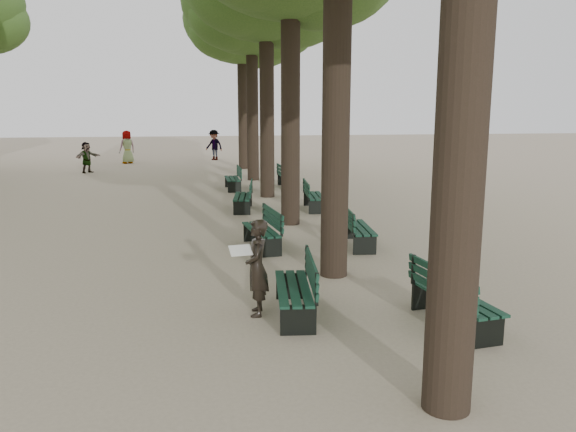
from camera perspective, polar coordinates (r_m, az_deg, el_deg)
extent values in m
plane|color=tan|center=(7.97, -0.73, -12.72)|extent=(120.00, 120.00, 0.00)
cylinder|color=#33261C|center=(5.86, 17.64, 15.85)|extent=(0.52, 0.52, 7.50)
cylinder|color=#33261C|center=(10.56, 4.97, 13.87)|extent=(0.52, 0.52, 7.50)
cylinder|color=#33261C|center=(15.45, 0.25, 12.95)|extent=(0.52, 0.52, 7.50)
cylinder|color=#33261C|center=(20.40, -2.17, 12.44)|extent=(0.52, 0.52, 7.50)
cylinder|color=#33261C|center=(25.36, -3.64, 12.12)|extent=(0.52, 0.52, 7.50)
ellipsoid|color=#30551D|center=(25.76, -3.75, 20.93)|extent=(6.00, 6.00, 4.50)
cylinder|color=#33261C|center=(30.34, -4.63, 11.90)|extent=(0.52, 0.52, 7.50)
ellipsoid|color=#30551D|center=(30.67, -4.75, 19.29)|extent=(6.00, 6.00, 4.50)
cube|color=black|center=(8.86, 0.54, -8.69)|extent=(0.71, 1.85, 0.45)
cube|color=black|center=(8.78, 0.54, -7.31)|extent=(0.73, 1.85, 0.04)
cube|color=black|center=(8.73, 2.39, -5.58)|extent=(0.23, 1.79, 0.40)
cube|color=black|center=(12.97, -2.77, -2.36)|extent=(0.73, 1.85, 0.45)
cube|color=black|center=(12.92, -2.78, -1.39)|extent=(0.75, 1.85, 0.04)
cube|color=black|center=(12.93, -1.59, -0.15)|extent=(0.26, 1.79, 0.40)
cube|color=black|center=(17.86, -4.66, 1.28)|extent=(0.75, 1.85, 0.45)
cube|color=black|center=(17.83, -4.67, 1.99)|extent=(0.77, 1.85, 0.04)
cube|color=black|center=(17.78, -3.78, 2.86)|extent=(0.27, 1.79, 0.40)
cube|color=black|center=(22.49, -5.67, 3.24)|extent=(0.54, 1.81, 0.45)
cube|color=black|center=(22.46, -5.68, 3.81)|extent=(0.56, 1.81, 0.04)
cube|color=black|center=(22.45, -4.98, 4.51)|extent=(0.06, 1.80, 0.40)
cube|color=black|center=(8.81, 16.63, -9.29)|extent=(0.75, 1.85, 0.45)
cube|color=black|center=(8.73, 16.71, -7.90)|extent=(0.77, 1.85, 0.04)
cube|color=black|center=(8.50, 15.23, -6.42)|extent=(0.27, 1.79, 0.40)
cube|color=black|center=(13.28, 7.21, -2.12)|extent=(0.69, 1.84, 0.45)
cube|color=black|center=(13.24, 7.23, -1.17)|extent=(0.71, 1.84, 0.04)
cube|color=black|center=(13.13, 6.06, -0.04)|extent=(0.21, 1.80, 0.40)
cube|color=black|center=(17.96, 2.74, 1.36)|extent=(0.68, 1.84, 0.45)
cube|color=black|center=(17.93, 2.75, 2.07)|extent=(0.70, 1.84, 0.04)
cube|color=black|center=(17.86, 1.86, 2.91)|extent=(0.21, 1.80, 0.40)
cube|color=black|center=(23.03, 0.01, 3.47)|extent=(0.60, 1.82, 0.45)
cube|color=black|center=(23.00, 0.01, 4.03)|extent=(0.62, 1.82, 0.04)
cube|color=black|center=(22.92, -0.68, 4.68)|extent=(0.13, 1.80, 0.40)
imported|color=black|center=(8.75, -3.17, -5.27)|extent=(0.36, 0.63, 1.52)
cube|color=white|center=(8.65, -4.83, -3.50)|extent=(0.37, 0.29, 0.12)
imported|color=#262628|center=(34.49, -16.02, 6.75)|extent=(1.00, 0.84, 1.93)
imported|color=#262628|center=(30.04, -19.78, 5.63)|extent=(1.18, 1.29, 1.55)
imported|color=#262628|center=(35.74, -7.51, 7.17)|extent=(1.18, 1.06, 1.88)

